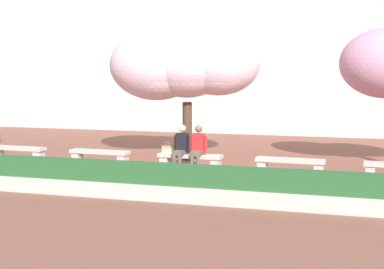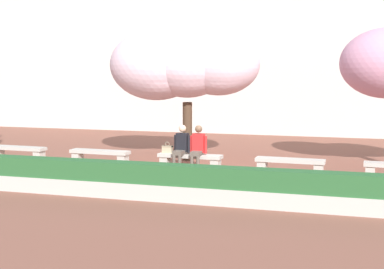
{
  "view_description": "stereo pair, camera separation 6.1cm",
  "coord_description": "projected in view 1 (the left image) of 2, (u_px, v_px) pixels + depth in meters",
  "views": [
    {
      "loc": [
        4.29,
        -14.64,
        2.78
      ],
      "look_at": [
        0.0,
        0.2,
        1.0
      ],
      "focal_mm": 50.0,
      "sensor_mm": 36.0,
      "label": 1
    },
    {
      "loc": [
        4.35,
        -14.63,
        2.78
      ],
      "look_at": [
        0.0,
        0.2,
        1.0
      ],
      "focal_mm": 50.0,
      "sensor_mm": 36.0,
      "label": 2
    }
  ],
  "objects": [
    {
      "name": "stone_bench_near_east",
      "position": [
        290.0,
        164.0,
        14.65
      ],
      "size": [
        1.9,
        0.49,
        0.45
      ],
      "color": "#BCB7AD",
      "rests_on": "ground"
    },
    {
      "name": "handbag",
      "position": [
        167.0,
        149.0,
        15.6
      ],
      "size": [
        0.3,
        0.15,
        0.34
      ],
      "color": "tan",
      "rests_on": "stone_bench_center"
    },
    {
      "name": "stone_bench_near_west",
      "position": [
        100.0,
        155.0,
        16.23
      ],
      "size": [
        1.9,
        0.49,
        0.45
      ],
      "color": "#BCB7AD",
      "rests_on": "ground"
    },
    {
      "name": "building_facade",
      "position": [
        256.0,
        30.0,
        25.65
      ],
      "size": [
        28.0,
        4.0,
        9.71
      ],
      "primitive_type": "cube",
      "color": "beige",
      "rests_on": "ground"
    },
    {
      "name": "person_seated_right",
      "position": [
        198.0,
        146.0,
        15.28
      ],
      "size": [
        0.51,
        0.68,
        1.29
      ],
      "color": "black",
      "rests_on": "ground"
    },
    {
      "name": "ground_plane",
      "position": [
        190.0,
        169.0,
        15.48
      ],
      "size": [
        100.0,
        100.0,
        0.0
      ],
      "primitive_type": "plane",
      "color": "brown"
    },
    {
      "name": "planter_hedge_foreground",
      "position": [
        143.0,
        181.0,
        11.87
      ],
      "size": [
        17.66,
        0.5,
        0.8
      ],
      "color": "#BCB7AD",
      "rests_on": "ground"
    },
    {
      "name": "cherry_tree_main",
      "position": [
        183.0,
        65.0,
        16.84
      ],
      "size": [
        4.75,
        2.89,
        4.14
      ],
      "color": "#473323",
      "rests_on": "ground"
    },
    {
      "name": "stone_bench_center",
      "position": [
        190.0,
        159.0,
        15.44
      ],
      "size": [
        1.9,
        0.49,
        0.45
      ],
      "color": "#BCB7AD",
      "rests_on": "ground"
    },
    {
      "name": "stone_bench_west_end",
      "position": [
        18.0,
        151.0,
        17.02
      ],
      "size": [
        1.9,
        0.49,
        0.45
      ],
      "color": "#BCB7AD",
      "rests_on": "ground"
    },
    {
      "name": "person_seated_left",
      "position": [
        181.0,
        146.0,
        15.42
      ],
      "size": [
        0.51,
        0.71,
        1.29
      ],
      "color": "black",
      "rests_on": "ground"
    }
  ]
}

